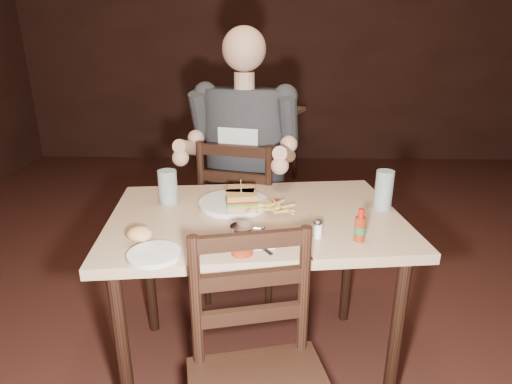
{
  "coord_description": "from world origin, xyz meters",
  "views": [
    {
      "loc": [
        -0.14,
        -1.76,
        1.46
      ],
      "look_at": [
        -0.17,
        -0.1,
        0.85
      ],
      "focal_mm": 30.0,
      "sensor_mm": 36.0,
      "label": 1
    }
  ],
  "objects_px": {
    "bg_chair_far": "(256,129)",
    "glass_left": "(168,187)",
    "bg_table": "(255,119)",
    "dinner_plate": "(234,204)",
    "chair_far": "(246,219)",
    "glass_right": "(384,190)",
    "syrup_dispenser": "(242,240)",
    "hot_sauce": "(360,225)",
    "main_table": "(256,233)",
    "diner": "(242,130)",
    "side_plate": "(154,255)",
    "bg_chair_near": "(254,153)"
  },
  "relations": [
    {
      "from": "bg_chair_far",
      "to": "glass_left",
      "type": "relative_size",
      "value": 6.27
    },
    {
      "from": "bg_table",
      "to": "dinner_plate",
      "type": "relative_size",
      "value": 3.56
    },
    {
      "from": "chair_far",
      "to": "dinner_plate",
      "type": "bearing_deg",
      "value": 101.46
    },
    {
      "from": "glass_right",
      "to": "bg_table",
      "type": "bearing_deg",
      "value": 103.1
    },
    {
      "from": "glass_left",
      "to": "syrup_dispenser",
      "type": "distance_m",
      "value": 0.57
    },
    {
      "from": "glass_left",
      "to": "hot_sauce",
      "type": "bearing_deg",
      "value": -24.77
    },
    {
      "from": "main_table",
      "to": "glass_right",
      "type": "relative_size",
      "value": 7.5
    },
    {
      "from": "main_table",
      "to": "diner",
      "type": "height_order",
      "value": "diner"
    },
    {
      "from": "glass_right",
      "to": "bg_chair_far",
      "type": "bearing_deg",
      "value": 100.85
    },
    {
      "from": "glass_right",
      "to": "syrup_dispenser",
      "type": "xyz_separation_m",
      "value": [
        -0.57,
        -0.41,
        -0.03
      ]
    },
    {
      "from": "glass_left",
      "to": "side_plate",
      "type": "relative_size",
      "value": 0.87
    },
    {
      "from": "side_plate",
      "to": "bg_table",
      "type": "bearing_deg",
      "value": 85.07
    },
    {
      "from": "main_table",
      "to": "diner",
      "type": "bearing_deg",
      "value": 98.23
    },
    {
      "from": "main_table",
      "to": "bg_chair_far",
      "type": "distance_m",
      "value": 3.2
    },
    {
      "from": "bg_table",
      "to": "bg_chair_far",
      "type": "distance_m",
      "value": 0.59
    },
    {
      "from": "bg_table",
      "to": "diner",
      "type": "bearing_deg",
      "value": -90.42
    },
    {
      "from": "bg_table",
      "to": "syrup_dispenser",
      "type": "relative_size",
      "value": 10.29
    },
    {
      "from": "bg_table",
      "to": "chair_far",
      "type": "relative_size",
      "value": 1.09
    },
    {
      "from": "bg_chair_far",
      "to": "syrup_dispenser",
      "type": "relative_size",
      "value": 9.19
    },
    {
      "from": "chair_far",
      "to": "glass_right",
      "type": "xyz_separation_m",
      "value": [
        0.6,
        -0.54,
        0.37
      ]
    },
    {
      "from": "diner",
      "to": "glass_right",
      "type": "height_order",
      "value": "diner"
    },
    {
      "from": "bg_chair_near",
      "to": "glass_left",
      "type": "height_order",
      "value": "bg_chair_near"
    },
    {
      "from": "glass_left",
      "to": "side_plate",
      "type": "xyz_separation_m",
      "value": [
        0.05,
        -0.49,
        -0.07
      ]
    },
    {
      "from": "chair_far",
      "to": "bg_chair_far",
      "type": "height_order",
      "value": "chair_far"
    },
    {
      "from": "main_table",
      "to": "dinner_plate",
      "type": "height_order",
      "value": "dinner_plate"
    },
    {
      "from": "glass_left",
      "to": "side_plate",
      "type": "bearing_deg",
      "value": -83.53
    },
    {
      "from": "glass_right",
      "to": "bg_chair_near",
      "type": "bearing_deg",
      "value": 106.49
    },
    {
      "from": "chair_far",
      "to": "diner",
      "type": "height_order",
      "value": "diner"
    },
    {
      "from": "syrup_dispenser",
      "to": "bg_chair_near",
      "type": "bearing_deg",
      "value": 84.28
    },
    {
      "from": "diner",
      "to": "bg_chair_far",
      "type": "bearing_deg",
      "value": 104.01
    },
    {
      "from": "bg_table",
      "to": "chair_far",
      "type": "distance_m",
      "value": 2.04
    },
    {
      "from": "glass_right",
      "to": "syrup_dispenser",
      "type": "distance_m",
      "value": 0.7
    },
    {
      "from": "bg_chair_near",
      "to": "diner",
      "type": "relative_size",
      "value": 0.94
    },
    {
      "from": "glass_right",
      "to": "side_plate",
      "type": "distance_m",
      "value": 0.97
    },
    {
      "from": "chair_far",
      "to": "bg_chair_near",
      "type": "bearing_deg",
      "value": -75.75
    },
    {
      "from": "bg_table",
      "to": "glass_left",
      "type": "bearing_deg",
      "value": -97.1
    },
    {
      "from": "glass_left",
      "to": "hot_sauce",
      "type": "distance_m",
      "value": 0.83
    },
    {
      "from": "dinner_plate",
      "to": "main_table",
      "type": "bearing_deg",
      "value": -44.49
    },
    {
      "from": "bg_chair_near",
      "to": "dinner_plate",
      "type": "relative_size",
      "value": 3.23
    },
    {
      "from": "dinner_plate",
      "to": "glass_left",
      "type": "distance_m",
      "value": 0.29
    },
    {
      "from": "dinner_plate",
      "to": "glass_left",
      "type": "relative_size",
      "value": 1.97
    },
    {
      "from": "glass_left",
      "to": "glass_right",
      "type": "bearing_deg",
      "value": -2.75
    },
    {
      "from": "bg_table",
      "to": "glass_left",
      "type": "relative_size",
      "value": 7.02
    },
    {
      "from": "main_table",
      "to": "bg_table",
      "type": "height_order",
      "value": "same"
    },
    {
      "from": "dinner_plate",
      "to": "hot_sauce",
      "type": "relative_size",
      "value": 2.38
    },
    {
      "from": "diner",
      "to": "hot_sauce",
      "type": "bearing_deg",
      "value": -45.93
    },
    {
      "from": "side_plate",
      "to": "glass_right",
      "type": "bearing_deg",
      "value": 27.2
    },
    {
      "from": "bg_chair_far",
      "to": "dinner_plate",
      "type": "distance_m",
      "value": 3.12
    },
    {
      "from": "main_table",
      "to": "syrup_dispenser",
      "type": "height_order",
      "value": "syrup_dispenser"
    },
    {
      "from": "bg_chair_far",
      "to": "bg_table",
      "type": "bearing_deg",
      "value": 103.8
    }
  ]
}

